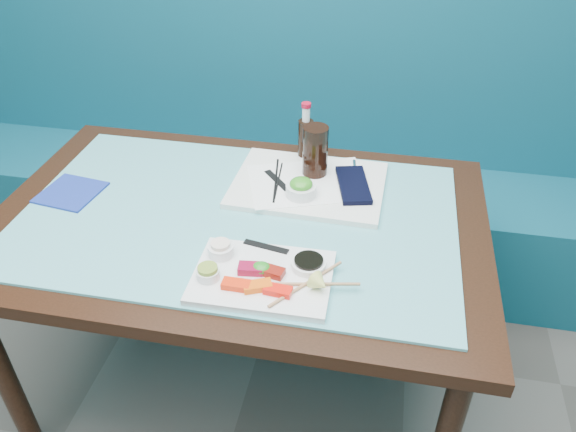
% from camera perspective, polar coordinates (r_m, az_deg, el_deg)
% --- Properties ---
extents(booth_bench, '(3.00, 0.56, 1.17)m').
position_cam_1_polar(booth_bench, '(2.49, 0.41, 4.07)').
color(booth_bench, '#0F4F63').
rests_on(booth_bench, ground).
extents(dining_table, '(1.40, 0.90, 0.75)m').
position_cam_1_polar(dining_table, '(1.65, -5.00, -2.46)').
color(dining_table, black).
rests_on(dining_table, ground).
extents(glass_top, '(1.22, 0.76, 0.01)m').
position_cam_1_polar(glass_top, '(1.60, -5.16, -0.01)').
color(glass_top, '#5BB0B7').
rests_on(glass_top, dining_table).
extents(sashimi_plate, '(0.34, 0.24, 0.02)m').
position_cam_1_polar(sashimi_plate, '(1.37, -2.61, -6.24)').
color(sashimi_plate, white).
rests_on(sashimi_plate, glass_top).
extents(salmon_left, '(0.07, 0.03, 0.02)m').
position_cam_1_polar(salmon_left, '(1.33, -5.28, -6.97)').
color(salmon_left, '#F62C09').
rests_on(salmon_left, sashimi_plate).
extents(salmon_mid, '(0.07, 0.06, 0.02)m').
position_cam_1_polar(salmon_mid, '(1.33, -3.12, -7.12)').
color(salmon_mid, '#FF590A').
rests_on(salmon_mid, sashimi_plate).
extents(salmon_right, '(0.07, 0.04, 0.02)m').
position_cam_1_polar(salmon_right, '(1.31, -1.04, -7.57)').
color(salmon_right, '#F61609').
rests_on(salmon_right, sashimi_plate).
extents(tuna_left, '(0.06, 0.04, 0.02)m').
position_cam_1_polar(tuna_left, '(1.37, -3.81, -5.36)').
color(tuna_left, maroon).
rests_on(tuna_left, sashimi_plate).
extents(tuna_right, '(0.06, 0.04, 0.02)m').
position_cam_1_polar(tuna_right, '(1.36, -1.55, -5.70)').
color(tuna_right, maroon).
rests_on(tuna_right, sashimi_plate).
extents(seaweed_garnish, '(0.06, 0.05, 0.03)m').
position_cam_1_polar(seaweed_garnish, '(1.37, -2.74, -5.28)').
color(seaweed_garnish, '#24831E').
rests_on(seaweed_garnish, sashimi_plate).
extents(ramekin_wasabi, '(0.07, 0.07, 0.02)m').
position_cam_1_polar(ramekin_wasabi, '(1.36, -8.12, -5.84)').
color(ramekin_wasabi, white).
rests_on(ramekin_wasabi, sashimi_plate).
extents(wasabi_fill, '(0.06, 0.06, 0.01)m').
position_cam_1_polar(wasabi_fill, '(1.35, -8.18, -5.31)').
color(wasabi_fill, olive).
rests_on(wasabi_fill, ramekin_wasabi).
extents(ramekin_ginger, '(0.08, 0.08, 0.03)m').
position_cam_1_polar(ramekin_ginger, '(1.42, -6.84, -3.46)').
color(ramekin_ginger, white).
rests_on(ramekin_ginger, sashimi_plate).
extents(ginger_fill, '(0.06, 0.06, 0.01)m').
position_cam_1_polar(ginger_fill, '(1.41, -6.89, -2.87)').
color(ginger_fill, '#F3DBC8').
rests_on(ginger_fill, ramekin_ginger).
extents(soy_dish, '(0.10, 0.10, 0.02)m').
position_cam_1_polar(soy_dish, '(1.38, 2.11, -4.91)').
color(soy_dish, white).
rests_on(soy_dish, sashimi_plate).
extents(soy_fill, '(0.09, 0.09, 0.01)m').
position_cam_1_polar(soy_fill, '(1.37, 2.12, -4.53)').
color(soy_fill, black).
rests_on(soy_fill, soy_dish).
extents(lemon_wedge, '(0.06, 0.06, 0.05)m').
position_cam_1_polar(lemon_wedge, '(1.31, 3.29, -6.86)').
color(lemon_wedge, '#E5E76D').
rests_on(lemon_wedge, sashimi_plate).
extents(chopstick_sleeve, '(0.12, 0.04, 0.00)m').
position_cam_1_polar(chopstick_sleeve, '(1.45, -2.25, -3.12)').
color(chopstick_sleeve, black).
rests_on(chopstick_sleeve, sashimi_plate).
extents(wooden_chopstick_a, '(0.15, 0.19, 0.01)m').
position_cam_1_polar(wooden_chopstick_a, '(1.34, 1.86, -6.87)').
color(wooden_chopstick_a, '#B17C53').
rests_on(wooden_chopstick_a, sashimi_plate).
extents(wooden_chopstick_b, '(0.23, 0.05, 0.01)m').
position_cam_1_polar(wooden_chopstick_b, '(1.34, 2.28, -6.92)').
color(wooden_chopstick_b, '#A1744B').
rests_on(wooden_chopstick_b, sashimi_plate).
extents(serving_tray, '(0.46, 0.35, 0.02)m').
position_cam_1_polar(serving_tray, '(1.70, 2.09, 3.20)').
color(serving_tray, white).
rests_on(serving_tray, glass_top).
extents(paper_placemat, '(0.41, 0.35, 0.00)m').
position_cam_1_polar(paper_placemat, '(1.70, 2.10, 3.46)').
color(paper_placemat, white).
rests_on(paper_placemat, serving_tray).
extents(seaweed_bowl, '(0.10, 0.10, 0.04)m').
position_cam_1_polar(seaweed_bowl, '(1.63, 1.33, 2.61)').
color(seaweed_bowl, white).
rests_on(seaweed_bowl, serving_tray).
extents(seaweed_salad, '(0.08, 0.08, 0.03)m').
position_cam_1_polar(seaweed_salad, '(1.62, 1.34, 3.28)').
color(seaweed_salad, '#359021').
rests_on(seaweed_salad, seaweed_bowl).
extents(cola_glass, '(0.09, 0.09, 0.16)m').
position_cam_1_polar(cola_glass, '(1.70, 2.79, 6.61)').
color(cola_glass, black).
rests_on(cola_glass, serving_tray).
extents(navy_pouch, '(0.13, 0.21, 0.02)m').
position_cam_1_polar(navy_pouch, '(1.68, 6.65, 3.16)').
color(navy_pouch, black).
rests_on(navy_pouch, serving_tray).
extents(fork, '(0.02, 0.08, 0.01)m').
position_cam_1_polar(fork, '(1.77, 6.79, 4.91)').
color(fork, silver).
rests_on(fork, serving_tray).
extents(black_chopstick_a, '(0.04, 0.24, 0.01)m').
position_cam_1_polar(black_chopstick_a, '(1.70, -1.25, 3.69)').
color(black_chopstick_a, black).
rests_on(black_chopstick_a, serving_tray).
extents(black_chopstick_b, '(0.02, 0.20, 0.01)m').
position_cam_1_polar(black_chopstick_b, '(1.70, -0.98, 3.65)').
color(black_chopstick_b, black).
rests_on(black_chopstick_b, serving_tray).
extents(tray_sleeve, '(0.10, 0.11, 0.00)m').
position_cam_1_polar(tray_sleeve, '(1.70, -1.11, 3.64)').
color(tray_sleeve, black).
rests_on(tray_sleeve, serving_tray).
extents(cola_bottle_body, '(0.06, 0.06, 0.14)m').
position_cam_1_polar(cola_bottle_body, '(1.82, 1.79, 7.68)').
color(cola_bottle_body, black).
rests_on(cola_bottle_body, glass_top).
extents(cola_bottle_neck, '(0.03, 0.03, 0.05)m').
position_cam_1_polar(cola_bottle_neck, '(1.78, 1.85, 10.32)').
color(cola_bottle_neck, white).
rests_on(cola_bottle_neck, cola_bottle_body).
extents(cola_bottle_cap, '(0.04, 0.04, 0.01)m').
position_cam_1_polar(cola_bottle_cap, '(1.76, 1.87, 11.20)').
color(cola_bottle_cap, '#B40B25').
rests_on(cola_bottle_cap, cola_bottle_neck).
extents(blue_napkin, '(0.18, 0.18, 0.01)m').
position_cam_1_polar(blue_napkin, '(1.80, -21.20, 2.25)').
color(blue_napkin, navy).
rests_on(blue_napkin, glass_top).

